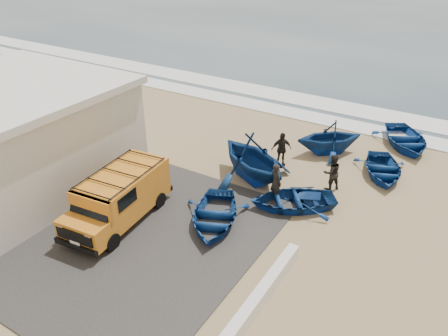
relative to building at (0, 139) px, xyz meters
The scene contains 17 objects.
ground 8.06m from the building, 14.93° to the left, with size 160.00×160.00×0.00m, color tan.
slab 5.90m from the building, ahead, with size 12.00×10.00×0.05m, color #3A3735.
ocean 58.52m from the building, 82.63° to the left, with size 180.00×88.00×0.01m, color #385166.
surf_line 16.02m from the building, 61.82° to the left, with size 180.00×1.60×0.06m, color white.
surf_wash 18.25m from the building, 65.56° to the left, with size 180.00×2.20×0.04m, color white.
building is the anchor object (origin of this frame).
parapet 12.68m from the building, ahead, with size 0.35×6.00×0.55m, color silver.
van 6.12m from the building, ahead, with size 2.23×4.77×1.98m.
boat_near_left 9.58m from the building, 13.38° to the left, with size 2.52×3.53×0.73m, color navy.
boat_near_right 12.33m from the building, 22.97° to the left, with size 2.43×3.41×0.71m, color navy.
boat_mid_left 10.62m from the building, 33.72° to the left, with size 3.54×4.10×2.16m, color navy.
boat_mid_right 16.57m from the building, 34.04° to the left, with size 2.33×3.27×0.68m, color navy.
boat_far_left 14.83m from the building, 43.18° to the left, with size 2.80×3.25×1.71m, color navy.
boat_far_right 19.02m from the building, 42.90° to the left, with size 2.73×3.83×0.79m, color navy.
fisherman_front 11.57m from the building, 25.40° to the left, with size 0.60×0.40×1.65m, color black.
fisherman_middle 13.94m from the building, 29.92° to the left, with size 0.78×0.61×1.61m, color black.
fisherman_back 12.18m from the building, 39.81° to the left, with size 0.97×0.40×1.65m, color black.
Camera 1 is at (9.03, -11.06, 9.92)m, focal length 35.00 mm.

